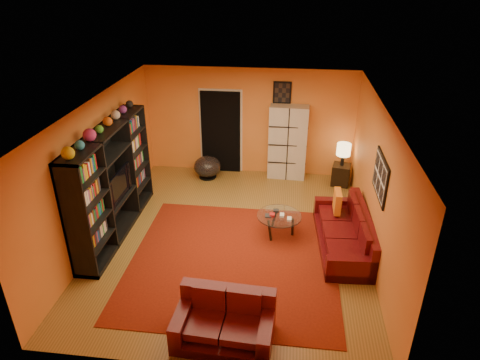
# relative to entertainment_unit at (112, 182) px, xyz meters

# --- Properties ---
(floor) EXTENTS (6.00, 6.00, 0.00)m
(floor) POSITION_rel_entertainment_unit_xyz_m (2.27, 0.00, -1.05)
(floor) COLOR brown
(floor) RESTS_ON ground
(ceiling) EXTENTS (6.00, 6.00, 0.00)m
(ceiling) POSITION_rel_entertainment_unit_xyz_m (2.27, 0.00, 1.55)
(ceiling) COLOR white
(ceiling) RESTS_ON wall_back
(wall_back) EXTENTS (6.00, 0.00, 6.00)m
(wall_back) POSITION_rel_entertainment_unit_xyz_m (2.27, 3.00, 0.25)
(wall_back) COLOR orange
(wall_back) RESTS_ON floor
(wall_front) EXTENTS (6.00, 0.00, 6.00)m
(wall_front) POSITION_rel_entertainment_unit_xyz_m (2.27, -3.00, 0.25)
(wall_front) COLOR orange
(wall_front) RESTS_ON floor
(wall_left) EXTENTS (0.00, 6.00, 6.00)m
(wall_left) POSITION_rel_entertainment_unit_xyz_m (-0.23, 0.00, 0.25)
(wall_left) COLOR orange
(wall_left) RESTS_ON floor
(wall_right) EXTENTS (0.00, 6.00, 6.00)m
(wall_right) POSITION_rel_entertainment_unit_xyz_m (4.78, 0.00, 0.25)
(wall_right) COLOR orange
(wall_right) RESTS_ON floor
(rug) EXTENTS (3.60, 3.60, 0.01)m
(rug) POSITION_rel_entertainment_unit_xyz_m (2.38, -0.70, -1.04)
(rug) COLOR #60160B
(rug) RESTS_ON floor
(doorway) EXTENTS (0.95, 0.10, 2.04)m
(doorway) POSITION_rel_entertainment_unit_xyz_m (1.57, 2.96, -0.03)
(doorway) COLOR black
(doorway) RESTS_ON floor
(wall_art_right) EXTENTS (0.03, 1.00, 0.70)m
(wall_art_right) POSITION_rel_entertainment_unit_xyz_m (4.75, -0.30, 0.55)
(wall_art_right) COLOR black
(wall_art_right) RESTS_ON wall_right
(wall_art_back) EXTENTS (0.42, 0.03, 0.52)m
(wall_art_back) POSITION_rel_entertainment_unit_xyz_m (3.02, 2.98, 1.00)
(wall_art_back) COLOR black
(wall_art_back) RESTS_ON wall_back
(entertainment_unit) EXTENTS (0.45, 3.00, 2.10)m
(entertainment_unit) POSITION_rel_entertainment_unit_xyz_m (0.00, 0.00, 0.00)
(entertainment_unit) COLOR black
(entertainment_unit) RESTS_ON floor
(tv) EXTENTS (0.97, 0.13, 0.56)m
(tv) POSITION_rel_entertainment_unit_xyz_m (0.05, -0.02, -0.05)
(tv) COLOR black
(tv) RESTS_ON entertainment_unit
(sofa) EXTENTS (1.00, 2.18, 0.85)m
(sofa) POSITION_rel_entertainment_unit_xyz_m (4.41, -0.03, -0.76)
(sofa) COLOR #48090E
(sofa) RESTS_ON rug
(loveseat) EXTENTS (1.39, 0.89, 0.85)m
(loveseat) POSITION_rel_entertainment_unit_xyz_m (2.49, -2.42, -0.76)
(loveseat) COLOR #48090E
(loveseat) RESTS_ON rug
(throw_pillow) EXTENTS (0.12, 0.42, 0.42)m
(throw_pillow) POSITION_rel_entertainment_unit_xyz_m (4.22, 0.54, -0.42)
(throw_pillow) COLOR orange
(throw_pillow) RESTS_ON sofa
(coffee_table) EXTENTS (0.85, 0.85, 0.42)m
(coffee_table) POSITION_rel_entertainment_unit_xyz_m (3.13, 0.21, -0.66)
(coffee_table) COLOR silver
(coffee_table) RESTS_ON floor
(storage_cabinet) EXTENTS (0.92, 0.44, 1.80)m
(storage_cabinet) POSITION_rel_entertainment_unit_xyz_m (3.22, 2.80, -0.15)
(storage_cabinet) COLOR beige
(storage_cabinet) RESTS_ON floor
(bowl_chair) EXTENTS (0.66, 0.66, 0.54)m
(bowl_chair) POSITION_rel_entertainment_unit_xyz_m (1.30, 2.50, -0.76)
(bowl_chair) COLOR black
(bowl_chair) RESTS_ON floor
(side_table) EXTENTS (0.47, 0.47, 0.50)m
(side_table) POSITION_rel_entertainment_unit_xyz_m (4.50, 2.52, -0.80)
(side_table) COLOR black
(side_table) RESTS_ON floor
(table_lamp) EXTENTS (0.32, 0.32, 0.54)m
(table_lamp) POSITION_rel_entertainment_unit_xyz_m (4.50, 2.52, -0.17)
(table_lamp) COLOR black
(table_lamp) RESTS_ON side_table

